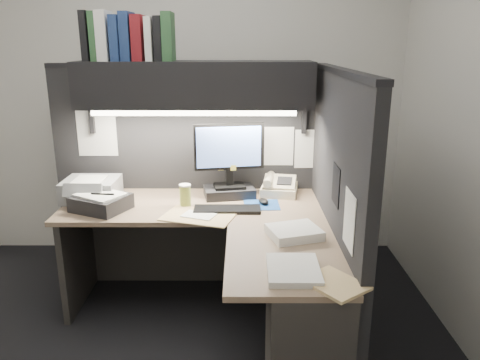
% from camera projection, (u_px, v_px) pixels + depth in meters
% --- Properties ---
extents(floor, '(3.50, 3.50, 0.00)m').
position_uv_depth(floor, '(169.00, 350.00, 2.79)').
color(floor, black).
rests_on(floor, ground).
extents(wall_back, '(3.50, 0.04, 2.70)m').
position_uv_depth(wall_back, '(189.00, 95.00, 3.85)').
color(wall_back, silver).
rests_on(wall_back, floor).
extents(wall_front, '(3.50, 0.04, 2.70)m').
position_uv_depth(wall_front, '(35.00, 250.00, 0.97)').
color(wall_front, silver).
rests_on(wall_front, floor).
extents(partition_back, '(1.90, 0.06, 1.60)m').
position_uv_depth(partition_back, '(187.00, 178.00, 3.46)').
color(partition_back, black).
rests_on(partition_back, floor).
extents(partition_right, '(0.06, 1.50, 1.60)m').
position_uv_depth(partition_right, '(335.00, 214.00, 2.74)').
color(partition_right, black).
rests_on(partition_right, floor).
extents(desk, '(1.70, 1.53, 0.73)m').
position_uv_depth(desk, '(240.00, 284.00, 2.66)').
color(desk, '#91755C').
rests_on(desk, floor).
extents(overhead_shelf, '(1.55, 0.34, 0.30)m').
position_uv_depth(overhead_shelf, '(195.00, 84.00, 3.09)').
color(overhead_shelf, black).
rests_on(overhead_shelf, partition_back).
extents(task_light_tube, '(1.32, 0.04, 0.04)m').
position_uv_depth(task_light_tube, '(194.00, 113.00, 3.00)').
color(task_light_tube, white).
rests_on(task_light_tube, overhead_shelf).
extents(monitor, '(0.48, 0.27, 0.52)m').
position_uv_depth(monitor, '(229.00, 168.00, 3.21)').
color(monitor, black).
rests_on(monitor, desk).
extents(keyboard, '(0.43, 0.14, 0.02)m').
position_uv_depth(keyboard, '(227.00, 209.00, 2.99)').
color(keyboard, black).
rests_on(keyboard, desk).
extents(mousepad, '(0.24, 0.22, 0.00)m').
position_uv_depth(mousepad, '(262.00, 205.00, 3.10)').
color(mousepad, navy).
rests_on(mousepad, desk).
extents(mouse, '(0.09, 0.11, 0.04)m').
position_uv_depth(mouse, '(264.00, 201.00, 3.10)').
color(mouse, black).
rests_on(mouse, mousepad).
extents(telephone, '(0.29, 0.30, 0.10)m').
position_uv_depth(telephone, '(279.00, 187.00, 3.31)').
color(telephone, beige).
rests_on(telephone, desk).
extents(coffee_cup, '(0.09, 0.09, 0.14)m').
position_uv_depth(coffee_cup, '(185.00, 196.00, 3.06)').
color(coffee_cup, '#B9C950').
rests_on(coffee_cup, desk).
extents(printer, '(0.36, 0.31, 0.14)m').
position_uv_depth(printer, '(91.00, 189.00, 3.19)').
color(printer, gray).
rests_on(printer, desk).
extents(notebook_stack, '(0.41, 0.38, 0.10)m').
position_uv_depth(notebook_stack, '(101.00, 203.00, 3.00)').
color(notebook_stack, black).
rests_on(notebook_stack, desk).
extents(open_folder, '(0.49, 0.40, 0.01)m').
position_uv_depth(open_folder, '(199.00, 216.00, 2.89)').
color(open_folder, tan).
rests_on(open_folder, desk).
extents(paper_stack_a, '(0.33, 0.30, 0.05)m').
position_uv_depth(paper_stack_a, '(294.00, 232.00, 2.59)').
color(paper_stack_a, white).
rests_on(paper_stack_a, desk).
extents(paper_stack_b, '(0.25, 0.31, 0.03)m').
position_uv_depth(paper_stack_b, '(293.00, 270.00, 2.18)').
color(paper_stack_b, white).
rests_on(paper_stack_b, desk).
extents(manila_stack, '(0.32, 0.33, 0.01)m').
position_uv_depth(manila_stack, '(335.00, 284.00, 2.07)').
color(manila_stack, tan).
rests_on(manila_stack, desk).
extents(binder_row, '(0.57, 0.25, 0.31)m').
position_uv_depth(binder_row, '(129.00, 37.00, 3.00)').
color(binder_row, black).
rests_on(binder_row, overhead_shelf).
extents(pinned_papers, '(1.76, 1.31, 0.51)m').
position_uv_depth(pinned_papers, '(240.00, 157.00, 3.03)').
color(pinned_papers, white).
rests_on(pinned_papers, partition_back).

